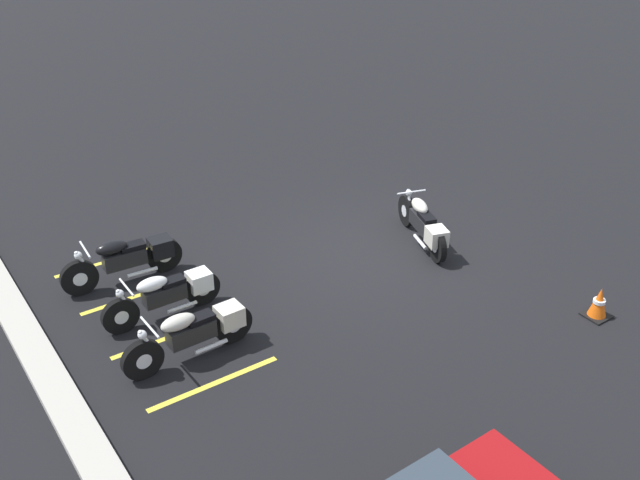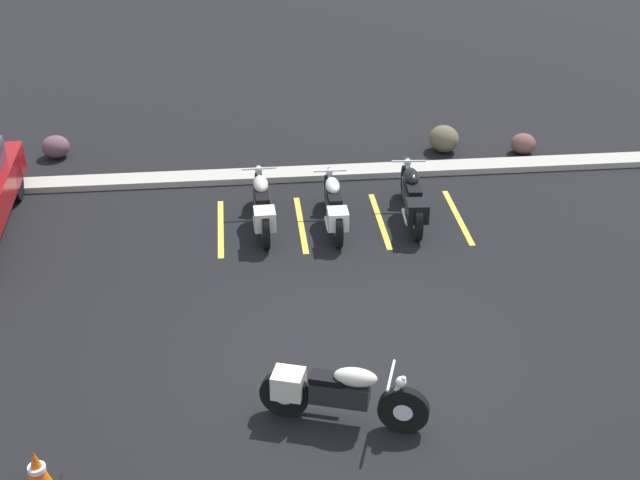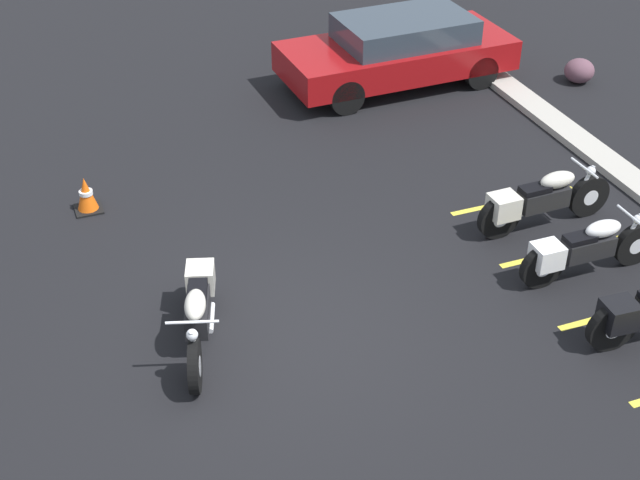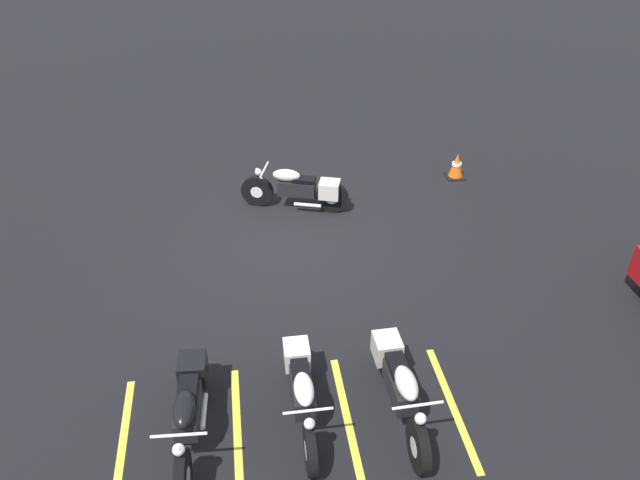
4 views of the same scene
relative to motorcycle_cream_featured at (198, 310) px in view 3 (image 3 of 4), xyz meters
The scene contains 10 objects.
ground 1.20m from the motorcycle_cream_featured, 70.65° to the left, with size 60.00×60.00×0.00m, color black.
motorcycle_cream_featured is the anchor object (origin of this frame).
parked_bike_0 5.17m from the motorcycle_cream_featured, 97.31° to the left, with size 0.61×2.16×0.85m.
parked_bike_1 5.06m from the motorcycle_cream_featured, 83.55° to the left, with size 0.58×2.06×0.81m.
car_red 7.98m from the motorcycle_cream_featured, 137.60° to the left, with size 1.94×4.36×1.29m.
landscape_rock_2 9.82m from the motorcycle_cream_featured, 118.59° to the left, with size 0.56×0.56×0.46m, color brown.
traffic_cone 3.54m from the motorcycle_cream_featured, 166.70° to the right, with size 0.40×0.40×0.54m.
stall_line_0 5.42m from the motorcycle_cream_featured, 104.93° to the left, with size 0.10×2.10×0.00m, color gold.
stall_line_1 5.24m from the motorcycle_cream_featured, 89.87° to the left, with size 0.10×2.10×0.00m, color gold.
stall_line_2 5.42m from the motorcycle_cream_featured, 74.82° to the left, with size 0.10×2.10×0.00m, color gold.
Camera 3 is at (7.86, -2.66, 7.08)m, focal length 50.00 mm.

